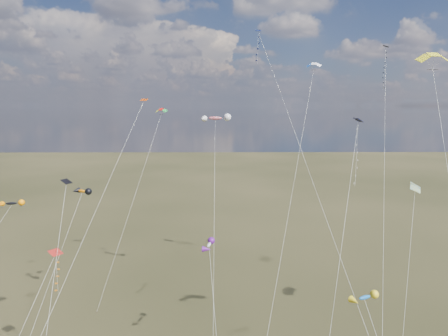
{
  "coord_description": "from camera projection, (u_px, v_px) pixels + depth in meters",
  "views": [
    {
      "loc": [
        -0.47,
        -32.37,
        26.85
      ],
      "look_at": [
        0.0,
        18.0,
        19.0
      ],
      "focal_mm": 32.0,
      "sensor_mm": 36.0,
      "label": 1
    }
  ],
  "objects": [
    {
      "name": "parafoil_blue_white",
      "position": [
        313.0,
        66.0,
        58.92
      ],
      "size": [
        10.61,
        22.84,
        33.59
      ],
      "color": "blue",
      "rests_on": "ground"
    },
    {
      "name": "diamond_red_low",
      "position": [
        54.0,
        276.0,
        40.84
      ],
      "size": [
        4.27,
        10.39,
        12.22
      ],
      "color": "#A61C16",
      "rests_on": "ground"
    },
    {
      "name": "novelty_black_orange",
      "position": [
        11.0,
        204.0,
        58.07
      ],
      "size": [
        7.75,
        8.83,
        13.27
      ],
      "color": "black",
      "rests_on": "ground"
    },
    {
      "name": "novelty_orange_black",
      "position": [
        82.0,
        192.0,
        53.4
      ],
      "size": [
        4.71,
        12.73,
        16.07
      ],
      "color": "orange",
      "rests_on": "ground"
    },
    {
      "name": "novelty_white_purple",
      "position": [
        209.0,
        245.0,
        42.87
      ],
      "size": [
        1.94,
        8.0,
        12.51
      ],
      "color": "silver",
      "rests_on": "ground"
    },
    {
      "name": "parafoil_striped",
      "position": [
        415.0,
        186.0,
        47.12
      ],
      "size": [
        6.16,
        10.95,
        18.3
      ],
      "color": "yellow",
      "rests_on": "ground"
    },
    {
      "name": "diamond_navy_right",
      "position": [
        355.0,
        163.0,
        39.44
      ],
      "size": [
        7.07,
        13.29,
        25.67
      ],
      "color": "#101249",
      "rests_on": "ground"
    },
    {
      "name": "parafoil_tricolor",
      "position": [
        161.0,
        111.0,
        63.3
      ],
      "size": [
        7.99,
        16.12,
        26.8
      ],
      "color": "#F1F71A",
      "rests_on": "ground"
    },
    {
      "name": "diamond_black_high",
      "position": [
        384.0,
        82.0,
        56.48
      ],
      "size": [
        9.92,
        27.75,
        35.53
      ],
      "color": "black",
      "rests_on": "ground"
    },
    {
      "name": "diamond_orange_center",
      "position": [
        106.0,
        186.0,
        42.7
      ],
      "size": [
        10.06,
        18.41,
        27.72
      ],
      "color": "#BF3802",
      "rests_on": "ground"
    },
    {
      "name": "parafoil_yellow",
      "position": [
        434.0,
        56.0,
        36.25
      ],
      "size": [
        4.27,
        18.9,
        32.17
      ],
      "color": "yellow",
      "rests_on": "ground"
    },
    {
      "name": "diamond_black_mid",
      "position": [
        60.0,
        229.0,
        41.28
      ],
      "size": [
        2.39,
        15.43,
        18.83
      ],
      "color": "black",
      "rests_on": "ground"
    },
    {
      "name": "novelty_redwhite_stripe",
      "position": [
        215.0,
        119.0,
        56.64
      ],
      "size": [
        4.16,
        20.2,
        25.74
      ],
      "color": "red",
      "rests_on": "ground"
    },
    {
      "name": "diamond_navy_tall",
      "position": [
        267.0,
        70.0,
        50.41
      ],
      "size": [
        10.39,
        27.6,
        36.77
      ],
      "color": "#0B1444",
      "rests_on": "ground"
    },
    {
      "name": "novelty_blue_yellow",
      "position": [
        365.0,
        298.0,
        32.69
      ],
      "size": [
        3.75,
        9.1,
        11.69
      ],
      "color": "#115BA8",
      "rests_on": "ground"
    }
  ]
}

